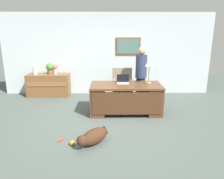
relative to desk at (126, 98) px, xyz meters
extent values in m
plane|color=#4C5651|center=(-0.50, -0.68, -0.42)|extent=(12.00, 12.00, 0.00)
cube|color=silver|center=(-0.50, 1.92, 0.93)|extent=(7.00, 0.12, 2.70)
cube|color=brown|center=(0.20, 1.85, 1.20)|extent=(0.81, 0.03, 0.57)
cube|color=#4D6E6A|center=(0.20, 1.83, 1.20)|extent=(0.73, 0.01, 0.49)
cube|color=brown|center=(0.00, 0.03, 0.33)|extent=(1.84, 0.90, 0.05)
cube|color=brown|center=(-0.74, 0.03, -0.06)|extent=(0.36, 0.84, 0.72)
cube|color=brown|center=(0.74, 0.03, -0.06)|extent=(0.36, 0.84, 0.72)
cube|color=#4E2F1C|center=(0.00, -0.39, -0.02)|extent=(1.74, 0.04, 0.58)
cube|color=brown|center=(-2.45, 1.57, -0.05)|extent=(1.37, 0.48, 0.74)
cube|color=brown|center=(-2.45, 1.33, 0.04)|extent=(1.27, 0.02, 0.14)
cube|color=gray|center=(-0.03, 0.92, -0.05)|extent=(0.60, 0.58, 0.18)
cylinder|color=black|center=(-0.03, 0.92, -0.28)|extent=(0.10, 0.10, 0.28)
cylinder|color=black|center=(-0.03, 0.92, -0.39)|extent=(0.52, 0.52, 0.05)
cube|color=gray|center=(-0.03, 1.16, 0.32)|extent=(0.60, 0.12, 0.56)
cube|color=gray|center=(-0.29, 0.92, 0.15)|extent=(0.08, 0.50, 0.22)
cube|color=gray|center=(0.23, 0.92, 0.15)|extent=(0.08, 0.50, 0.22)
cylinder|color=#262323|center=(0.48, 0.69, -0.01)|extent=(0.26, 0.26, 0.81)
cylinder|color=navy|center=(0.48, 0.69, 0.72)|extent=(0.32, 0.32, 0.65)
sphere|color=tan|center=(0.48, 0.69, 1.16)|extent=(0.22, 0.22, 0.22)
ellipsoid|color=#472819|center=(-0.73, -1.60, -0.27)|extent=(0.65, 0.68, 0.30)
sphere|color=#472819|center=(-0.94, -1.84, -0.23)|extent=(0.20, 0.20, 0.20)
cylinder|color=#472819|center=(-0.52, -1.37, -0.25)|extent=(0.13, 0.14, 0.21)
cube|color=#B2B5BA|center=(-0.07, 0.15, 0.36)|extent=(0.32, 0.22, 0.01)
cube|color=black|center=(-0.07, 0.25, 0.47)|extent=(0.32, 0.01, 0.21)
cylinder|color=#9E8447|center=(0.61, 0.16, 0.36)|extent=(0.16, 0.16, 0.02)
cylinder|color=#9E8447|center=(0.61, 0.16, 0.59)|extent=(0.02, 0.02, 0.43)
cone|color=silver|center=(0.61, 0.16, 0.90)|extent=(0.22, 0.22, 0.18)
cylinder|color=#B2B0CD|center=(-2.21, 1.57, 0.41)|extent=(0.11, 0.11, 0.17)
sphere|color=#D46255|center=(-2.21, 1.57, 0.57)|extent=(0.17, 0.17, 0.17)
cylinder|color=silver|center=(-2.86, 1.57, 0.46)|extent=(0.13, 0.13, 0.27)
cylinder|color=brown|center=(-2.36, 1.57, 0.39)|extent=(0.18, 0.18, 0.14)
sphere|color=#438E33|center=(-2.36, 1.57, 0.56)|extent=(0.24, 0.24, 0.24)
sphere|color=orange|center=(-1.15, -1.67, -0.37)|extent=(0.10, 0.10, 0.10)
ellipsoid|color=#E53F33|center=(-1.41, -1.49, -0.39)|extent=(0.10, 0.19, 0.05)
camera|label=1|loc=(-0.44, -5.36, 1.71)|focal=34.36mm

